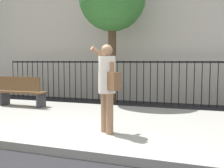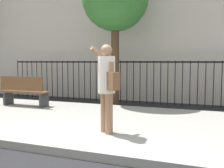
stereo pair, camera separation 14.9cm
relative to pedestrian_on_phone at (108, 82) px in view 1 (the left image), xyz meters
name	(u,v)px [view 1 (the left image)]	position (x,y,z in m)	size (l,w,h in m)	color
ground_plane	(70,158)	(-0.23, -1.14, -1.17)	(60.00, 60.00, 0.00)	black
sidewalk	(114,124)	(-0.23, 1.06, -1.10)	(28.00, 4.40, 0.15)	#9E9B93
iron_fence	(147,76)	(-0.23, 4.76, -0.15)	(12.03, 0.04, 1.60)	black
pedestrian_on_phone	(108,82)	(0.00, 0.00, 0.00)	(0.71, 0.67, 1.76)	#936B4C
street_bench	(21,91)	(-3.69, 2.04, -0.52)	(1.60, 0.45, 0.95)	brown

